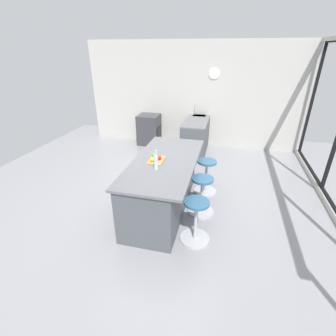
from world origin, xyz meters
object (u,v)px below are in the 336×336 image
Objects in this scene: apple_red at (159,158)px; stool_middle at (202,197)px; water_bottle at (156,162)px; stool_by_window at (206,178)px; apple_green at (155,155)px; kitchen_island at (163,184)px; stool_near_camera at (196,222)px; oven_range at (149,129)px; cutting_board at (157,160)px; apple_yellow at (152,159)px.

stool_middle is at bearing 94.12° from apple_red.
apple_red is 0.23× the size of water_bottle.
apple_green is (0.70, -0.82, 0.67)m from stool_by_window.
stool_middle is (0.00, 0.69, -0.15)m from kitchen_island.
stool_near_camera is (0.70, 0.69, -0.15)m from kitchen_island.
oven_range is 3.34m from kitchen_island.
cutting_board is at bearing 20.32° from oven_range.
stool_near_camera is at bearing 48.02° from apple_red.
stool_by_window is 1.35m from apple_yellow.
oven_range is 3.08m from stool_by_window.
stool_by_window and stool_near_camera have the same top height.
stool_by_window is at bearing 38.86° from oven_range.
apple_yellow is (0.08, -0.05, 0.05)m from cutting_board.
apple_yellow reaches higher than stool_middle.
apple_green is at bearing -120.04° from apple_red.
kitchen_island is at bearing 126.52° from cutting_board.
apple_yellow is at bearing -80.30° from stool_middle.
stool_by_window is 1.00× the size of stool_middle.
cutting_board reaches higher than stool_middle.
apple_green is at bearing -90.93° from kitchen_island.
apple_yellow is (0.14, -0.13, 0.51)m from kitchen_island.
stool_middle is 1.06m from water_bottle.
oven_range is 4.27m from stool_near_camera.
apple_yellow reaches higher than apple_red.
kitchen_island is 0.99m from stool_by_window.
apple_yellow reaches higher than stool_by_window.
apple_red is at bearing -43.78° from stool_by_window.
apple_green reaches higher than stool_near_camera.
water_bottle is (0.31, 0.08, 0.11)m from cutting_board.
water_bottle is at bearing 14.94° from cutting_board.
kitchen_island is 30.96× the size of apple_red.
apple_red is at bearing -36.15° from kitchen_island.
oven_range is at bearing -160.16° from water_bottle.
apple_red reaches higher than cutting_board.
apple_red reaches higher than stool_by_window.
stool_near_camera is at bearing 0.00° from stool_by_window.
apple_red is 0.97× the size of apple_yellow.
apple_red is 0.81× the size of apple_green.
stool_by_window is at bearing 136.22° from apple_red.
stool_middle is (0.70, 0.00, 0.00)m from stool_by_window.
stool_middle is 0.98m from apple_red.
apple_green is (-0.00, -0.82, 0.67)m from stool_middle.
stool_near_camera is 1.27m from apple_green.
stool_near_camera is 1.17m from cutting_board.
apple_green is (-0.06, -0.05, 0.05)m from cutting_board.
stool_middle is at bearing 180.00° from stool_near_camera.
water_bottle is at bearing -32.28° from stool_by_window.
stool_near_camera is at bearing 44.28° from kitchen_island.
apple_yellow is at bearing 0.95° from apple_green.
stool_near_camera is at bearing 26.93° from oven_range.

